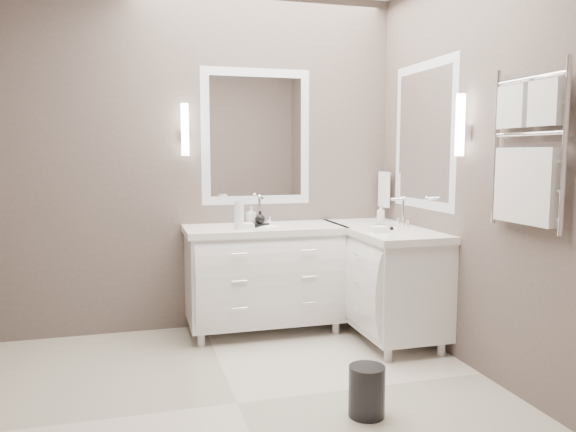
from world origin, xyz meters
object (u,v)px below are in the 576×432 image
object	(u,v)px
towel_ladder	(527,158)
waste_bin	(367,391)
vanity_right	(383,274)
vanity_back	(264,272)

from	to	relation	value
towel_ladder	waste_bin	world-z (taller)	towel_ladder
towel_ladder	waste_bin	bearing A→B (deg)	176.16
vanity_right	vanity_back	bearing A→B (deg)	159.62
towel_ladder	vanity_back	bearing A→B (deg)	124.10
vanity_back	vanity_right	bearing A→B (deg)	-20.38
vanity_right	waste_bin	size ratio (longest dim) A/B	4.48
vanity_right	towel_ladder	bearing A→B (deg)	-80.16
vanity_back	waste_bin	world-z (taller)	vanity_back
vanity_right	waste_bin	world-z (taller)	vanity_right
vanity_right	towel_ladder	world-z (taller)	towel_ladder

